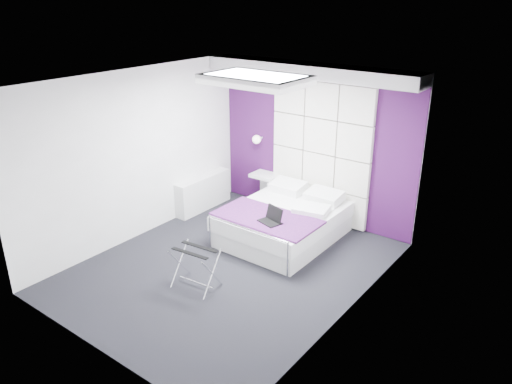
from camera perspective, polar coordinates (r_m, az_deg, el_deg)
floor at (r=7.13m, az=-2.99°, el=-8.55°), size 4.40×4.40×0.00m
ceiling at (r=6.22m, az=-3.47°, el=12.54°), size 4.40×4.40×0.00m
wall_back at (r=8.27m, az=6.68°, el=5.59°), size 3.60×0.00×3.60m
wall_left at (r=7.79m, az=-13.44°, el=4.07°), size 0.00×4.40×4.40m
wall_right at (r=5.65m, az=10.92°, el=-2.66°), size 0.00×4.40×4.40m
accent_wall at (r=8.26m, az=6.64°, el=5.57°), size 3.58×0.02×2.58m
soffit at (r=7.80m, az=6.11°, el=13.65°), size 3.58×0.50×0.20m
headboard at (r=8.19m, az=7.33°, el=4.43°), size 1.80×0.08×2.30m
skylight at (r=6.69m, az=-0.06°, el=12.81°), size 1.36×0.86×0.12m
wall_lamp at (r=8.74m, az=0.23°, el=6.09°), size 0.15×0.15×0.15m
radiator at (r=8.88m, az=-6.04°, el=-0.06°), size 0.22×1.20×0.60m
bed at (r=7.79m, az=3.21°, el=-3.41°), size 1.56×1.87×0.66m
nightstand at (r=8.78m, az=1.14°, el=1.91°), size 0.49×0.38×0.05m
luggage_rack at (r=6.60m, az=-6.92°, el=-8.61°), size 0.55×0.41×0.55m
laptop at (r=7.18m, az=1.78°, el=-3.01°), size 0.32×0.23×0.23m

